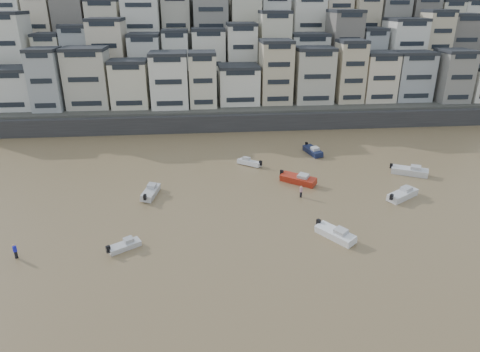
{
  "coord_description": "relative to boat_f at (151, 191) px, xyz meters",
  "views": [
    {
      "loc": [
        2.49,
        -22.28,
        25.81
      ],
      "look_at": [
        7.54,
        30.0,
        4.0
      ],
      "focal_mm": 32.0,
      "sensor_mm": 36.0,
      "label": 1
    }
  ],
  "objects": [
    {
      "name": "hillside",
      "position": [
        19.55,
        71.28,
        12.27
      ],
      "size": [
        141.04,
        66.0,
        50.0
      ],
      "color": "#4C4C47",
      "rests_on": "ground"
    },
    {
      "name": "boat_f",
      "position": [
        0.0,
        0.0,
        0.0
      ],
      "size": [
        2.76,
        5.62,
        1.47
      ],
      "primitive_type": null,
      "rotation": [
        0.0,
        0.0,
        1.38
      ],
      "color": "silver",
      "rests_on": "ground"
    },
    {
      "name": "boat_j",
      "position": [
        -1.55,
        -13.93,
        -0.2
      ],
      "size": [
        4.01,
        3.24,
        1.08
      ],
      "primitive_type": null,
      "rotation": [
        0.0,
        0.0,
        0.58
      ],
      "color": "silver",
      "rests_on": "ground"
    },
    {
      "name": "boat_g",
      "position": [
        40.12,
        4.08,
        0.08
      ],
      "size": [
        6.21,
        4.57,
        1.64
      ],
      "primitive_type": null,
      "rotation": [
        0.0,
        0.0,
        -0.49
      ],
      "color": "silver",
      "rests_on": "ground"
    },
    {
      "name": "boat_h",
      "position": [
        15.33,
        10.63,
        -0.12
      ],
      "size": [
        4.5,
        3.92,
        1.23
      ],
      "primitive_type": null,
      "rotation": [
        0.0,
        0.0,
        2.49
      ],
      "color": "white",
      "rests_on": "ground"
    },
    {
      "name": "boat_d",
      "position": [
        35.1,
        -4.22,
        0.05
      ],
      "size": [
        5.86,
        4.67,
        1.57
      ],
      "primitive_type": null,
      "rotation": [
        0.0,
        0.0,
        0.57
      ],
      "color": "silver",
      "rests_on": "ground"
    },
    {
      "name": "person_blue",
      "position": [
        -12.88,
        -14.6,
        0.14
      ],
      "size": [
        0.44,
        0.44,
        1.74
      ],
      "primitive_type": null,
      "color": "#1A1DC9",
      "rests_on": "ground"
    },
    {
      "name": "boat_e",
      "position": [
        21.75,
        2.37,
        0.08
      ],
      "size": [
        5.89,
        5.3,
        1.63
      ],
      "primitive_type": null,
      "rotation": [
        0.0,
        0.0,
        -0.68
      ],
      "color": "#A42514",
      "rests_on": "ground"
    },
    {
      "name": "harbor_wall",
      "position": [
        14.81,
        31.44,
        1.02
      ],
      "size": [
        140.0,
        3.0,
        3.5
      ],
      "primitive_type": "cube",
      "color": "#38383A",
      "rests_on": "ground"
    },
    {
      "name": "boat_i",
      "position": [
        27.31,
        15.13,
        0.03
      ],
      "size": [
        2.96,
        5.84,
        1.52
      ],
      "primitive_type": null,
      "rotation": [
        0.0,
        0.0,
        -1.36
      ],
      "color": "#131B3C",
      "rests_on": "ground"
    },
    {
      "name": "person_pink",
      "position": [
        21.06,
        -2.51,
        0.14
      ],
      "size": [
        0.44,
        0.44,
        1.74
      ],
      "primitive_type": null,
      "color": "#B88294",
      "rests_on": "ground"
    },
    {
      "name": "boat_b",
      "position": [
        22.48,
        -13.9,
        0.01
      ],
      "size": [
        4.54,
        5.51,
        1.49
      ],
      "primitive_type": null,
      "rotation": [
        0.0,
        0.0,
        -0.97
      ],
      "color": "white",
      "rests_on": "ground"
    }
  ]
}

